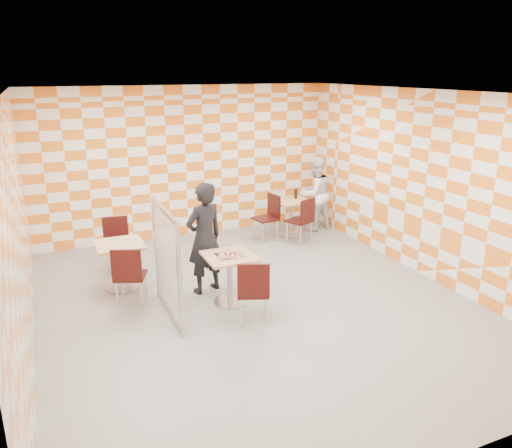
{
  "coord_description": "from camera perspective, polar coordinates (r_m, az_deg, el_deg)",
  "views": [
    {
      "loc": [
        -2.64,
        -6.11,
        3.31
      ],
      "look_at": [
        0.1,
        0.2,
        1.15
      ],
      "focal_mm": 35.0,
      "sensor_mm": 36.0,
      "label": 1
    }
  ],
  "objects": [
    {
      "name": "chair_main_front",
      "position": [
        6.6,
        -0.32,
        -7.34
      ],
      "size": [
        0.55,
        0.55,
        0.92
      ],
      "color": "black",
      "rests_on": "ground"
    },
    {
      "name": "man_dark",
      "position": [
        7.54,
        -5.9,
        -1.63
      ],
      "size": [
        0.72,
        0.58,
        1.72
      ],
      "primitive_type": "imported",
      "rotation": [
        0.0,
        0.0,
        3.45
      ],
      "color": "black",
      "rests_on": "ground"
    },
    {
      "name": "chair_second_side",
      "position": [
        9.91,
        1.54,
        1.2
      ],
      "size": [
        0.49,
        0.48,
        0.92
      ],
      "color": "black",
      "rests_on": "ground"
    },
    {
      "name": "chair_empty_near",
      "position": [
        7.31,
        -14.35,
        -5.38
      ],
      "size": [
        0.55,
        0.55,
        0.92
      ],
      "color": "black",
      "rests_on": "ground"
    },
    {
      "name": "main_table",
      "position": [
        7.24,
        -3.01,
        -5.36
      ],
      "size": [
        0.7,
        0.7,
        0.75
      ],
      "color": "tan",
      "rests_on": "ground"
    },
    {
      "name": "chair_second_front",
      "position": [
        9.7,
        5.4,
        0.78
      ],
      "size": [
        0.56,
        0.56,
        0.92
      ],
      "color": "black",
      "rests_on": "ground"
    },
    {
      "name": "chair_empty_far",
      "position": [
        8.71,
        -15.65,
        -1.76
      ],
      "size": [
        0.46,
        0.47,
        0.92
      ],
      "color": "black",
      "rests_on": "ground"
    },
    {
      "name": "pizza_on_foil",
      "position": [
        7.13,
        -3.0,
        -3.49
      ],
      "size": [
        0.4,
        0.4,
        0.04
      ],
      "color": "silver",
      "rests_on": "main_table"
    },
    {
      "name": "sport_bottle",
      "position": [
        10.12,
        2.76,
        3.26
      ],
      "size": [
        0.06,
        0.06,
        0.2
      ],
      "color": "white",
      "rests_on": "second_table"
    },
    {
      "name": "man_white",
      "position": [
        10.57,
        6.73,
        3.44
      ],
      "size": [
        0.84,
        0.71,
        1.56
      ],
      "primitive_type": "imported",
      "rotation": [
        0.0,
        0.0,
        3.3
      ],
      "color": "white",
      "rests_on": "ground"
    },
    {
      "name": "soda_bottle",
      "position": [
        10.24,
        4.56,
        3.48
      ],
      "size": [
        0.07,
        0.07,
        0.23
      ],
      "color": "black",
      "rests_on": "second_table"
    },
    {
      "name": "empty_table",
      "position": [
        7.98,
        -15.21,
        -3.76
      ],
      "size": [
        0.7,
        0.7,
        0.75
      ],
      "color": "tan",
      "rests_on": "ground"
    },
    {
      "name": "partition",
      "position": [
        6.9,
        -10.13,
        -4.28
      ],
      "size": [
        0.08,
        1.38,
        1.55
      ],
      "color": "white",
      "rests_on": "ground"
    },
    {
      "name": "second_table",
      "position": [
        10.21,
        4.05,
        1.45
      ],
      "size": [
        0.7,
        0.7,
        0.75
      ],
      "color": "tan",
      "rests_on": "ground"
    },
    {
      "name": "room_shell",
      "position": [
        7.39,
        -1.78,
        3.23
      ],
      "size": [
        7.0,
        7.0,
        7.0
      ],
      "color": "gray",
      "rests_on": "ground"
    }
  ]
}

